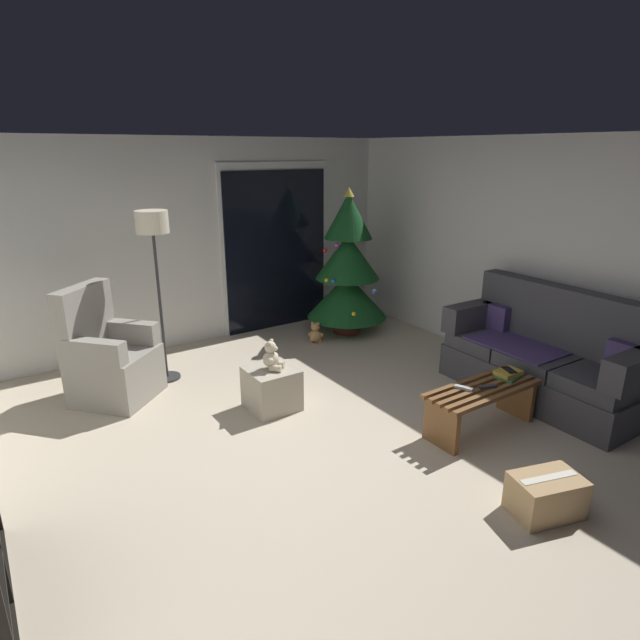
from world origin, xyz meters
TOP-DOWN VIEW (x-y plane):
  - ground_plane at (0.00, 0.00)m, footprint 7.00×7.00m
  - wall_back at (0.00, 3.06)m, footprint 5.72×0.12m
  - wall_right at (2.86, 0.00)m, footprint 0.12×6.00m
  - patio_door_frame at (1.24, 2.99)m, footprint 1.60×0.02m
  - patio_door_glass at (1.24, 2.97)m, footprint 1.50×0.02m
  - couch at (2.32, -0.40)m, footprint 0.83×1.96m
  - coffee_table at (1.28, -0.50)m, footprint 1.10×0.40m
  - remote_silver at (1.11, -0.43)m, footprint 0.10×0.16m
  - remote_graphite at (1.30, -0.53)m, footprint 0.16×0.10m
  - book_stack at (1.63, -0.49)m, footprint 0.27×0.21m
  - cell_phone at (1.64, -0.49)m, footprint 0.12×0.16m
  - christmas_tree at (1.87, 2.23)m, footprint 1.06×1.06m
  - armchair at (-1.23, 1.95)m, footprint 0.97×0.97m
  - floor_lamp at (-0.64, 2.10)m, footprint 0.32×0.32m
  - ottoman at (-0.03, 0.87)m, footprint 0.44×0.44m
  - teddy_bear_cream at (-0.03, 0.87)m, footprint 0.21×0.21m
  - teddy_bear_honey_by_tree at (1.28, 2.10)m, footprint 0.22×0.21m
  - cardboard_box_taped_mid_floor at (0.75, -1.49)m, footprint 0.53×0.42m

SIDE VIEW (x-z plane):
  - ground_plane at x=0.00m, z-range 0.00..0.00m
  - teddy_bear_honey_by_tree at x=1.28m, z-range -0.02..0.26m
  - cardboard_box_taped_mid_floor at x=0.75m, z-range 0.00..0.28m
  - ottoman at x=-0.03m, z-range 0.00..0.40m
  - coffee_table at x=1.28m, z-range 0.07..0.48m
  - couch at x=2.32m, z-range -0.14..0.94m
  - armchair at x=-1.23m, z-range -0.16..0.97m
  - remote_silver at x=1.11m, z-range 0.41..0.43m
  - remote_graphite at x=1.30m, z-range 0.41..0.43m
  - book_stack at x=1.63m, z-range 0.41..0.47m
  - cell_phone at x=1.64m, z-range 0.47..0.48m
  - teddy_bear_cream at x=-0.03m, z-range 0.38..0.67m
  - christmas_tree at x=1.87m, z-range -0.10..1.80m
  - patio_door_glass at x=1.24m, z-range 0.00..2.10m
  - patio_door_frame at x=1.24m, z-range 0.00..2.20m
  - wall_back at x=0.00m, z-range 0.00..2.50m
  - wall_right at x=2.86m, z-range 0.00..2.50m
  - floor_lamp at x=-0.64m, z-range 0.61..2.40m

